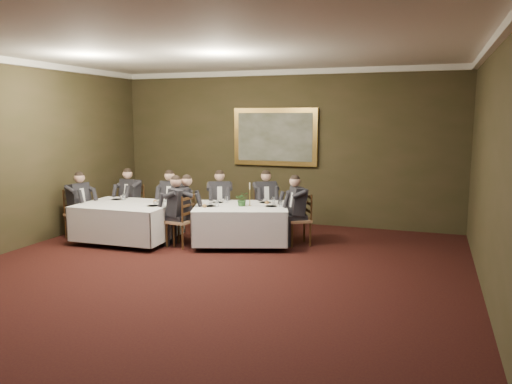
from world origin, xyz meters
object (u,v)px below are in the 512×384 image
Objects in this scene: centerpiece at (242,199)px; diner_sec_endright at (180,220)px; chair_main_endleft at (183,230)px; painting at (275,137)px; diner_main_backleft at (220,210)px; diner_sec_backright at (172,209)px; chair_main_backright at (265,220)px; diner_main_backright at (265,210)px; table_second at (128,219)px; diner_main_endleft at (183,218)px; chair_main_backleft at (220,220)px; diner_main_endright at (299,219)px; chair_sec_endleft at (79,224)px; candlestick at (250,197)px; diner_sec_backleft at (131,207)px; chair_sec_backleft at (132,217)px; table_main at (241,222)px; chair_main_endright at (299,230)px; chair_sec_backright at (173,220)px; diner_sec_endleft at (79,213)px; chair_sec_endright at (181,232)px.

diner_sec_endright is at bearing -155.99° from centerpiece.
chair_main_endleft is 0.50× the size of painting.
diner_main_backleft is 1.02m from diner_sec_backright.
diner_main_backright reaches higher than chair_main_backright.
diner_main_endleft reaches higher than table_second.
chair_main_backleft is at bearing 40.72° from table_second.
diner_main_backright is 1.10m from diner_main_endright.
chair_main_backleft is at bearing -116.53° from painting.
chair_sec_endleft is (-4.40, -0.92, -0.23)m from diner_main_endright.
diner_main_endleft is at bearing -161.23° from candlestick.
diner_main_endleft is at bearing 127.91° from diner_sec_backright.
diner_sec_backleft reaches higher than table_second.
diner_main_endright and diner_sec_endright have the same top height.
chair_sec_backleft is 0.74× the size of diner_sec_backleft.
diner_main_endleft is 1.00× the size of diner_sec_endright.
table_second is (-2.19, -0.53, 0.00)m from table_main.
chair_main_endright is at bearing -59.98° from painting.
diner_sec_backleft reaches higher than chair_main_backleft.
candlestick is at bearing 111.13° from chair_sec_endleft.
table_second is 3.36m from diner_main_endright.
diner_main_backright is at bearing 175.42° from chair_main_backleft.
painting reaches higher than chair_sec_endleft.
chair_main_endleft is at bearing 18.18° from diner_main_backright.
chair_sec_backright is 1.90m from chair_sec_endleft.
diner_sec_backright reaches higher than chair_sec_backright.
chair_sec_backleft is at bearing -141.40° from diner_main_endleft.
chair_main_endleft is at bearing -161.07° from table_main.
diner_sec_endleft is at bearing 67.05° from chair_sec_backleft.
diner_sec_backright and diner_sec_endleft have the same top height.
diner_sec_backleft is 1.17m from chair_sec_endleft.
diner_sec_endleft is (-4.39, -0.92, 0.00)m from diner_main_endright.
diner_main_backright reaches higher than candlestick.
diner_sec_backleft is 3.58m from painting.
painting reaches higher than chair_main_backleft.
chair_main_backleft is 0.74× the size of diner_main_backright.
chair_sec_backleft is at bearing 171.65° from table_main.
chair_main_backright is 0.74× the size of diner_sec_backleft.
candlestick is 2.40m from painting.
chair_main_endright is at bearing 114.55° from diner_main_backright.
chair_main_backright is 0.74× the size of diner_sec_backright.
chair_sec_endright is at bearing 80.72° from diner_main_endright.
diner_sec_endright is at bearing 162.17° from chair_sec_backleft.
painting reaches higher than chair_sec_backright.
chair_main_backleft is 2.16× the size of candlestick.
chair_sec_backright is at bearing 56.85° from diner_main_endright.
chair_sec_endleft reaches higher than table_main.
diner_main_endleft is 1.35× the size of chair_sec_endleft.
diner_main_endleft is (-1.05, -0.36, 0.06)m from table_main.
chair_main_backright is 1.00× the size of chair_main_endright.
chair_main_backright is at bearing -157.06° from chair_sec_backleft.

